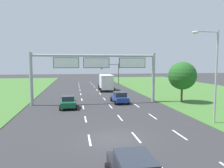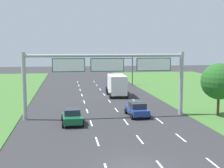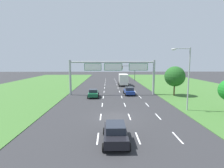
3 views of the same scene
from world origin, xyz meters
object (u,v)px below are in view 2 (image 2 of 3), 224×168
(car_mid_lane, at_px, (137,109))
(roadside_tree_mid, at_px, (219,81))
(traffic_light_mast, at_px, (123,66))
(car_near_red, at_px, (72,116))
(sign_gantry, at_px, (108,71))
(box_truck, at_px, (116,84))

(car_mid_lane, xyz_separation_m, roadside_tree_mid, (8.77, -1.17, 3.02))
(car_mid_lane, relative_size, traffic_light_mast, 0.72)
(car_near_red, xyz_separation_m, sign_gantry, (3.84, 2.41, 4.24))
(roadside_tree_mid, bearing_deg, car_mid_lane, 172.39)
(traffic_light_mast, bearing_deg, sign_gantry, -103.71)
(box_truck, bearing_deg, car_near_red, -111.15)
(car_mid_lane, xyz_separation_m, traffic_light_mast, (3.26, 26.61, 3.07))
(sign_gantry, height_order, traffic_light_mast, sign_gantry)
(box_truck, xyz_separation_m, roadside_tree_mid, (8.71, -15.73, 2.08))
(car_near_red, bearing_deg, traffic_light_mast, 68.78)
(car_mid_lane, bearing_deg, traffic_light_mast, 81.00)
(car_near_red, relative_size, sign_gantry, 0.23)
(car_mid_lane, distance_m, traffic_light_mast, 26.98)
(traffic_light_mast, relative_size, roadside_tree_mid, 0.97)
(roadside_tree_mid, bearing_deg, sign_gantry, 173.94)
(car_near_red, distance_m, car_mid_lane, 7.42)
(car_near_red, relative_size, car_mid_lane, 1.01)
(traffic_light_mast, height_order, roadside_tree_mid, roadside_tree_mid)
(sign_gantry, relative_size, roadside_tree_mid, 2.98)
(car_near_red, distance_m, sign_gantry, 6.21)
(sign_gantry, relative_size, traffic_light_mast, 3.08)
(box_truck, bearing_deg, car_mid_lane, -88.52)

